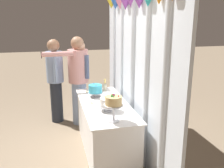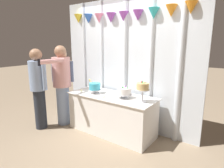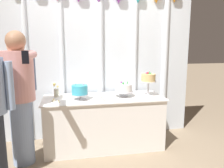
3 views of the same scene
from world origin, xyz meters
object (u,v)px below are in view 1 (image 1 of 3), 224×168
(tealight_far_left, at_px, (90,90))
(tealight_near_left, at_px, (87,92))
(cake_display_center, at_px, (108,102))
(guest_man_pink_jacket, at_px, (80,78))
(cake_table, at_px, (105,127))
(guest_girl_blue_dress, at_px, (78,78))
(cake_display_rightmost, at_px, (114,102))
(tealight_far_right, at_px, (92,104))
(flower_vase, at_px, (105,86))
(tealight_near_right, at_px, (101,102))
(cake_display_leftmost, at_px, (95,89))
(guest_man_dark_suit, at_px, (55,77))

(tealight_far_left, height_order, tealight_near_left, tealight_far_left)
(cake_display_center, xyz_separation_m, guest_man_pink_jacket, (-1.40, -0.22, 0.02))
(cake_table, distance_m, guest_man_pink_jacket, 1.24)
(tealight_near_left, relative_size, guest_girl_blue_dress, 0.02)
(tealight_near_left, bearing_deg, guest_man_pink_jacket, -173.47)
(cake_display_center, xyz_separation_m, cake_display_rightmost, (0.37, -0.02, 0.13))
(tealight_far_right, bearing_deg, flower_vase, 152.35)
(tealight_far_right, bearing_deg, cake_display_rightmost, 13.27)
(flower_vase, relative_size, guest_girl_blue_dress, 0.12)
(tealight_near_right, relative_size, tealight_far_right, 1.11)
(flower_vase, relative_size, tealight_far_right, 4.65)
(cake_display_leftmost, distance_m, guest_girl_blue_dress, 0.77)
(cake_table, distance_m, guest_man_dark_suit, 1.56)
(guest_girl_blue_dress, bearing_deg, flower_vase, 45.46)
(cake_table, xyz_separation_m, guest_girl_blue_dress, (-1.09, -0.28, 0.54))
(cake_display_rightmost, distance_m, guest_girl_blue_dress, 1.78)
(guest_man_pink_jacket, bearing_deg, cake_display_rightmost, 6.58)
(cake_table, distance_m, cake_display_center, 0.58)
(cake_display_leftmost, bearing_deg, flower_vase, 145.14)
(cake_display_leftmost, distance_m, guest_man_pink_jacket, 0.77)
(cake_display_center, bearing_deg, cake_display_leftmost, -173.71)
(flower_vase, height_order, guest_man_pink_jacket, guest_man_pink_jacket)
(cake_display_center, height_order, tealight_far_left, cake_display_center)
(guest_man_pink_jacket, bearing_deg, cake_table, 11.85)
(tealight_far_left, relative_size, guest_man_dark_suit, 0.03)
(tealight_far_left, xyz_separation_m, tealight_far_right, (0.67, -0.08, -0.00))
(tealight_far_left, distance_m, tealight_near_right, 0.65)
(tealight_near_right, bearing_deg, tealight_far_left, -174.07)
(flower_vase, xyz_separation_m, guest_man_pink_jacket, (-0.43, -0.38, 0.06))
(cake_display_rightmost, bearing_deg, cake_display_center, 177.00)
(cake_display_leftmost, xyz_separation_m, tealight_far_left, (-0.35, -0.03, -0.12))
(flower_vase, height_order, guest_man_dark_suit, guest_man_dark_suit)
(cake_table, relative_size, tealight_far_right, 38.34)
(flower_vase, relative_size, tealight_near_left, 5.36)
(tealight_far_left, xyz_separation_m, guest_girl_blue_dress, (-0.39, -0.17, 0.15))
(tealight_far_left, bearing_deg, guest_man_dark_suit, -135.82)
(tealight_far_left, bearing_deg, flower_vase, 84.61)
(tealight_far_left, height_order, guest_man_dark_suit, guest_man_dark_suit)
(cake_display_center, height_order, tealight_far_right, cake_display_center)
(cake_display_leftmost, distance_m, tealight_near_right, 0.32)
(cake_display_rightmost, relative_size, tealight_near_right, 7.52)
(tealight_far_left, distance_m, tealight_near_left, 0.10)
(guest_man_pink_jacket, distance_m, guest_girl_blue_dress, 0.05)
(tealight_near_left, distance_m, guest_girl_blue_dress, 0.50)
(flower_vase, relative_size, guest_man_dark_suit, 0.13)
(cake_table, height_order, flower_vase, flower_vase)
(cake_display_rightmost, bearing_deg, cake_display_leftmost, -177.06)
(cake_display_rightmost, height_order, tealight_near_left, cake_display_rightmost)
(cake_display_rightmost, bearing_deg, tealight_near_left, -173.40)
(guest_man_dark_suit, bearing_deg, cake_display_leftmost, 32.77)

